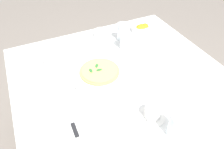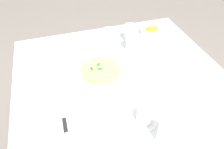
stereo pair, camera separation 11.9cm
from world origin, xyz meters
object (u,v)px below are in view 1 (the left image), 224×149
pizza_plate (100,73)px  coffee_cup_left_edge (100,34)px  coffee_cup_near_left (152,113)px  water_glass_right_edge (125,41)px  water_glass_far_right (176,126)px  coffee_cup_center_back (50,61)px  dinner_knife (72,121)px  citrus_bowl (142,29)px  napkin_folded (72,124)px  water_glass_near_right (122,33)px  pizza (99,71)px

pizza_plate → coffee_cup_left_edge: bearing=-23.5°
coffee_cup_near_left → water_glass_right_edge: (0.56, -0.15, 0.03)m
coffee_cup_near_left → water_glass_far_right: 0.13m
coffee_cup_left_edge → coffee_cup_center_back: bearing=111.6°
coffee_cup_center_back → dinner_knife: coffee_cup_center_back is taller
water_glass_far_right → citrus_bowl: bearing=-21.5°
water_glass_far_right → napkin_folded: 0.47m
coffee_cup_center_back → water_glass_far_right: 0.82m
coffee_cup_center_back → citrus_bowl: (0.10, -0.72, -0.00)m
water_glass_near_right → dinner_knife: bearing=135.5°
coffee_cup_center_back → napkin_folded: 0.48m
water_glass_far_right → coffee_cup_left_edge: bearing=-0.4°
coffee_cup_center_back → water_glass_near_right: water_glass_near_right is taller
coffee_cup_center_back → dinner_knife: 0.47m
napkin_folded → water_glass_right_edge: bearing=-50.5°
water_glass_far_right → pizza: bearing=16.8°
water_glass_far_right → dinner_knife: size_ratio=0.64×
coffee_cup_near_left → coffee_cup_center_back: 0.69m
coffee_cup_near_left → coffee_cup_center_back: same height
pizza_plate → water_glass_far_right: 0.53m
pizza_plate → citrus_bowl: (0.31, -0.47, 0.02)m
coffee_cup_center_back → citrus_bowl: coffee_cup_center_back is taller
napkin_folded → dinner_knife: size_ratio=1.15×
pizza → napkin_folded: 0.37m
pizza_plate → coffee_cup_left_edge: (0.36, -0.16, 0.02)m
pizza → napkin_folded: size_ratio=1.05×
napkin_folded → citrus_bowl: bearing=-52.9°
pizza → water_glass_right_edge: water_glass_right_edge is taller
water_glass_far_right → citrus_bowl: 0.88m
dinner_knife → coffee_cup_near_left: bearing=-107.8°
pizza → citrus_bowl: (0.31, -0.47, 0.00)m
coffee_cup_near_left → water_glass_near_right: (0.67, -0.18, 0.02)m
water_glass_near_right → citrus_bowl: bearing=-80.3°
pizza_plate → water_glass_far_right: water_glass_far_right is taller
pizza_plate → coffee_cup_near_left: coffee_cup_near_left is taller
pizza → water_glass_near_right: water_glass_near_right is taller
pizza → citrus_bowl: bearing=-56.9°
coffee_cup_left_edge → coffee_cup_near_left: bearing=176.3°
pizza → dinner_knife: size_ratio=1.21×
coffee_cup_near_left → coffee_cup_left_edge: 0.76m
water_glass_right_edge → dinner_knife: (-0.44, 0.51, -0.03)m
coffee_cup_left_edge → water_glass_far_right: size_ratio=1.05×
coffee_cup_center_back → coffee_cup_left_edge: bearing=-68.4°
dinner_knife → citrus_bowl: size_ratio=1.30×
water_glass_right_edge → coffee_cup_left_edge: bearing=27.4°
coffee_cup_near_left → napkin_folded: coffee_cup_near_left is taller
coffee_cup_left_edge → pizza_plate: bearing=156.5°
pizza_plate → napkin_folded: bearing=137.4°
water_glass_right_edge → dinner_knife: bearing=131.0°
napkin_folded → coffee_cup_left_edge: bearing=-34.4°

